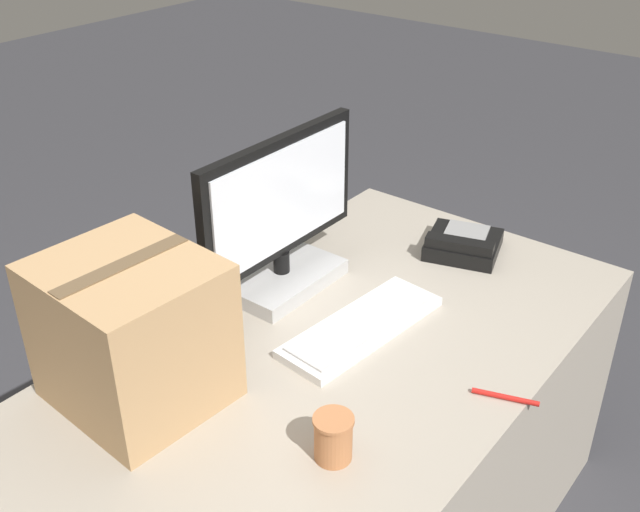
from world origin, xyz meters
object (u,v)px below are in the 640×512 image
(pen_marker, at_px, (505,397))
(desk_phone, at_px, (463,244))
(monitor, at_px, (281,225))
(cardboard_box, at_px, (132,333))
(paper_cup_right, at_px, (333,438))
(keyboard, at_px, (362,326))

(pen_marker, bearing_deg, desk_phone, 107.80)
(monitor, bearing_deg, desk_phone, -33.41)
(monitor, distance_m, pen_marker, 0.71)
(pen_marker, bearing_deg, cardboard_box, -162.50)
(monitor, distance_m, paper_cup_right, 0.67)
(keyboard, height_order, cardboard_box, cardboard_box)
(desk_phone, relative_size, paper_cup_right, 2.52)
(keyboard, bearing_deg, desk_phone, 4.71)
(monitor, distance_m, cardboard_box, 0.54)
(desk_phone, distance_m, paper_cup_right, 0.90)
(keyboard, relative_size, cardboard_box, 1.29)
(cardboard_box, bearing_deg, pen_marker, -53.44)
(pen_marker, bearing_deg, monitor, 155.97)
(paper_cup_right, height_order, cardboard_box, cardboard_box)
(keyboard, height_order, desk_phone, desk_phone)
(keyboard, relative_size, desk_phone, 1.87)
(monitor, distance_m, keyboard, 0.34)
(desk_phone, bearing_deg, monitor, 129.46)
(paper_cup_right, height_order, pen_marker, paper_cup_right)
(paper_cup_right, bearing_deg, desk_phone, 12.43)
(desk_phone, bearing_deg, cardboard_box, 148.56)
(desk_phone, xyz_separation_m, paper_cup_right, (-0.88, -0.19, 0.02))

